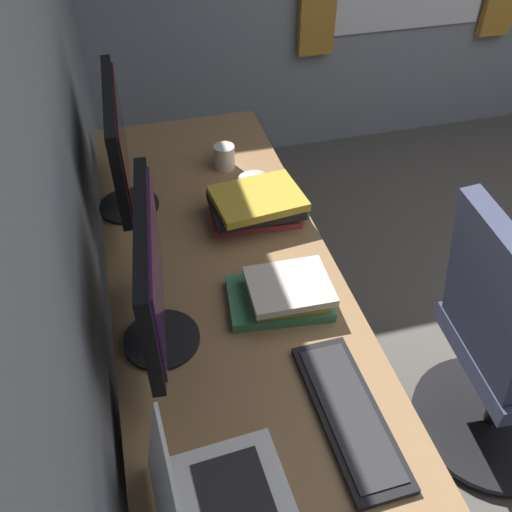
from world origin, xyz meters
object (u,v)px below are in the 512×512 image
at_px(coffee_mug, 224,156).
at_px(mouse_main, 252,176).
at_px(drawer_pedestal, 254,477).
at_px(monitor_primary, 152,277).
at_px(monitor_secondary, 118,144).
at_px(book_stack_far, 284,294).
at_px(keyboard_main, 349,414).
at_px(book_stack_near, 257,205).
at_px(office_chair, 504,354).

bearing_deg(coffee_mug, mouse_main, -146.14).
distance_m(drawer_pedestal, monitor_primary, 0.69).
height_order(monitor_primary, monitor_secondary, monitor_secondary).
height_order(book_stack_far, coffee_mug, coffee_mug).
bearing_deg(monitor_primary, keyboard_main, -130.70).
bearing_deg(keyboard_main, drawer_pedestal, 65.47).
relative_size(monitor_primary, keyboard_main, 1.17).
relative_size(monitor_primary, mouse_main, 4.76).
bearing_deg(keyboard_main, book_stack_near, 1.20).
distance_m(coffee_mug, office_chair, 1.17).
distance_m(monitor_primary, coffee_mug, 0.86).
xyz_separation_m(drawer_pedestal, book_stack_near, (0.68, -0.19, 0.43)).
distance_m(keyboard_main, office_chair, 0.75).
bearing_deg(book_stack_far, office_chair, -102.32).
xyz_separation_m(monitor_primary, book_stack_near, (0.44, -0.37, -0.18)).
bearing_deg(book_stack_far, book_stack_near, -3.78).
distance_m(monitor_primary, keyboard_main, 0.56).
bearing_deg(coffee_mug, book_stack_far, -179.07).
height_order(drawer_pedestal, mouse_main, mouse_main).
xyz_separation_m(mouse_main, book_stack_far, (-0.60, 0.07, 0.02)).
bearing_deg(drawer_pedestal, monitor_secondary, 14.06).
bearing_deg(keyboard_main, coffee_mug, 2.78).
bearing_deg(monitor_primary, book_stack_far, -82.28).
bearing_deg(monitor_secondary, office_chair, -123.53).
bearing_deg(mouse_main, book_stack_far, 173.83).
height_order(monitor_primary, keyboard_main, monitor_primary).
bearing_deg(mouse_main, book_stack_near, 169.56).
distance_m(monitor_secondary, mouse_main, 0.50).
height_order(drawer_pedestal, book_stack_far, book_stack_far).
bearing_deg(monitor_secondary, monitor_primary, -177.19).
xyz_separation_m(monitor_primary, monitor_secondary, (0.61, 0.03, 0.01)).
relative_size(book_stack_near, book_stack_far, 1.06).
bearing_deg(book_stack_near, monitor_primary, 139.59).
bearing_deg(coffee_mug, drawer_pedestal, 171.40).
distance_m(monitor_primary, mouse_main, 0.80).
relative_size(book_stack_far, office_chair, 0.31).
height_order(monitor_secondary, mouse_main, monitor_secondary).
xyz_separation_m(monitor_secondary, mouse_main, (0.05, -0.44, -0.23)).
bearing_deg(mouse_main, office_chair, -140.13).
xyz_separation_m(book_stack_near, coffee_mug, (0.33, 0.04, -0.01)).
bearing_deg(office_chair, book_stack_near, 51.12).
distance_m(monitor_primary, book_stack_far, 0.40).
bearing_deg(monitor_secondary, keyboard_main, -156.04).
height_order(monitor_primary, office_chair, monitor_primary).
bearing_deg(monitor_primary, mouse_main, -32.25).
bearing_deg(monitor_primary, monitor_secondary, 2.81).
bearing_deg(mouse_main, monitor_secondary, 95.94).
height_order(keyboard_main, mouse_main, mouse_main).
height_order(keyboard_main, book_stack_far, book_stack_far).
relative_size(drawer_pedestal, mouse_main, 6.68).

